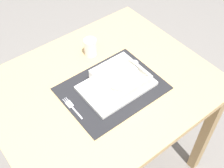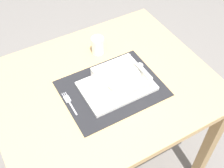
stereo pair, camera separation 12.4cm
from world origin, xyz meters
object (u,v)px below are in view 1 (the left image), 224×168
at_px(porridge_bowl, 120,78).
at_px(butter_knife, 139,72).
at_px(spoon, 137,64).
at_px(drinking_glass, 90,48).
at_px(fork, 72,107).
at_px(dining_table, 102,100).

distance_m(porridge_bowl, butter_knife, 0.12).
xyz_separation_m(porridge_bowl, spoon, (0.14, 0.05, -0.03)).
bearing_deg(drinking_glass, fork, -139.12).
distance_m(butter_knife, drinking_glass, 0.26).
xyz_separation_m(porridge_bowl, drinking_glass, (0.01, 0.24, -0.00)).
height_order(dining_table, spoon, spoon).
bearing_deg(fork, dining_table, 6.92).
distance_m(dining_table, butter_knife, 0.21).
bearing_deg(fork, butter_knife, -4.98).
relative_size(porridge_bowl, fork, 1.46).
bearing_deg(dining_table, spoon, -0.54).
relative_size(dining_table, drinking_glass, 11.14).
bearing_deg(spoon, drinking_glass, 123.78).
distance_m(dining_table, porridge_bowl, 0.17).
bearing_deg(drinking_glass, porridge_bowl, -93.28).
relative_size(fork, spoon, 1.16).
bearing_deg(porridge_bowl, butter_knife, 0.37).
distance_m(porridge_bowl, drinking_glass, 0.24).
height_order(porridge_bowl, spoon, porridge_bowl).
relative_size(dining_table, spoon, 8.42).
bearing_deg(dining_table, fork, -172.02).
bearing_deg(spoon, porridge_bowl, -160.80).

